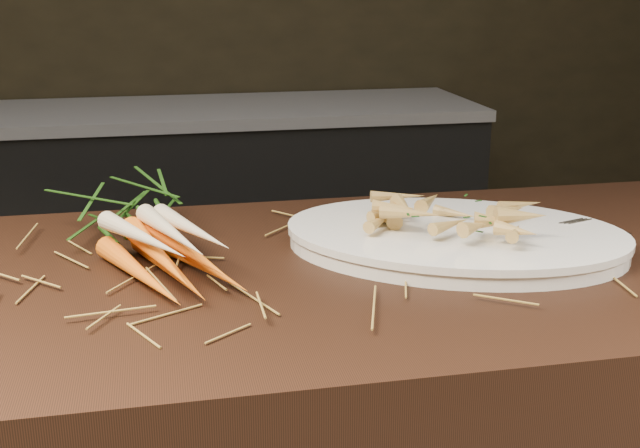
{
  "coord_description": "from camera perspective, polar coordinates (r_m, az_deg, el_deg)",
  "views": [
    {
      "loc": [
        0.03,
        -0.76,
        1.3
      ],
      "look_at": [
        0.25,
        0.31,
        0.96
      ],
      "focal_mm": 45.0,
      "sensor_mm": 36.0,
      "label": 1
    }
  ],
  "objects": [
    {
      "name": "serving_platter",
      "position": [
        1.23,
        9.55,
        -1.19
      ],
      "size": [
        0.6,
        0.51,
        0.03
      ],
      "primitive_type": null,
      "rotation": [
        0.0,
        0.0,
        -0.41
      ],
      "color": "white",
      "rests_on": "main_counter"
    },
    {
      "name": "straw_bedding",
      "position": [
        1.13,
        -12.67,
        -3.36
      ],
      "size": [
        1.4,
        0.6,
        0.02
      ],
      "primitive_type": null,
      "color": "olive",
      "rests_on": "main_counter"
    },
    {
      "name": "root_veg_bunch",
      "position": [
        1.22,
        -12.79,
        -0.02
      ],
      "size": [
        0.29,
        0.49,
        0.09
      ],
      "rotation": [
        0.0,
        0.0,
        0.33
      ],
      "color": "orange",
      "rests_on": "main_counter"
    },
    {
      "name": "roasted_veg_heap",
      "position": [
        1.22,
        9.65,
        0.67
      ],
      "size": [
        0.3,
        0.26,
        0.06
      ],
      "primitive_type": null,
      "rotation": [
        0.0,
        0.0,
        -0.41
      ],
      "color": "#AE8D3E",
      "rests_on": "serving_platter"
    },
    {
      "name": "back_counter",
      "position": [
        3.08,
        -6.2,
        0.65
      ],
      "size": [
        1.82,
        0.62,
        0.84
      ],
      "color": "black",
      "rests_on": "ground"
    },
    {
      "name": "serving_fork",
      "position": [
        1.21,
        18.08,
        -1.33
      ],
      "size": [
        0.19,
        0.07,
        0.0
      ],
      "primitive_type": "cube",
      "rotation": [
        0.0,
        0.0,
        -1.26
      ],
      "color": "silver",
      "rests_on": "serving_platter"
    }
  ]
}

